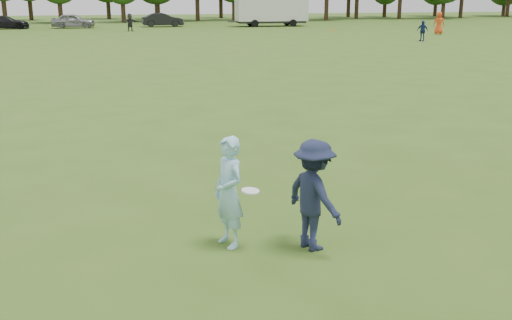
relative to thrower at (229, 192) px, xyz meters
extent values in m
plane|color=#355317|center=(1.38, -0.62, -0.86)|extent=(200.00, 200.00, 0.00)
imported|color=#97D2EA|center=(0.00, 0.00, 0.00)|extent=(0.60, 0.73, 1.71)
imported|color=#1B223C|center=(1.21, -0.39, -0.01)|extent=(0.99, 1.25, 1.69)
imported|color=navy|center=(22.24, 35.65, -0.06)|extent=(0.88, 0.98, 1.60)
imported|color=#E4461A|center=(27.61, 42.61, 0.16)|extent=(1.17, 0.97, 2.04)
imported|color=#282828|center=(0.07, 53.46, 0.01)|extent=(1.67, 1.10, 1.72)
imported|color=black|center=(-12.62, 60.20, -0.16)|extent=(4.78, 1.97, 1.38)
imported|color=gray|center=(-5.75, 60.35, -0.09)|extent=(4.61, 2.07, 1.54)
imported|color=black|center=(3.85, 60.73, -0.10)|extent=(4.64, 1.76, 1.51)
cone|color=orange|center=(19.76, 49.23, -0.71)|extent=(0.28, 0.28, 0.30)
cylinder|color=white|center=(0.29, -0.20, 0.06)|extent=(0.28, 0.28, 0.06)
cube|color=silver|center=(15.93, 58.98, 1.04)|extent=(8.00, 2.50, 2.60)
cube|color=black|center=(15.93, 58.98, -0.36)|extent=(7.60, 2.30, 0.25)
cylinder|color=black|center=(13.73, 57.73, -0.46)|extent=(0.80, 0.25, 0.80)
cylinder|color=black|center=(13.73, 60.23, -0.46)|extent=(0.80, 0.25, 0.80)
cylinder|color=black|center=(18.13, 57.73, -0.46)|extent=(0.80, 0.25, 0.80)
cylinder|color=black|center=(18.13, 60.23, -0.46)|extent=(0.80, 0.25, 0.80)
cube|color=#333333|center=(11.53, 58.98, -0.31)|extent=(1.20, 0.15, 0.12)
cylinder|color=#332114|center=(-14.52, 72.47, 0.87)|extent=(0.56, 0.56, 3.46)
cylinder|color=#332114|center=(-7.93, 72.33, 0.71)|extent=(0.56, 0.56, 3.14)
cylinder|color=#332114|center=(-0.23, 72.07, 0.65)|extent=(0.56, 0.56, 3.01)
cylinder|color=#332114|center=(4.21, 74.45, 0.76)|extent=(0.56, 0.56, 3.23)
cylinder|color=#332114|center=(9.62, 74.36, 1.03)|extent=(0.56, 0.56, 3.77)
cylinder|color=#332114|center=(14.76, 74.94, 0.81)|extent=(0.56, 0.56, 3.33)
cylinder|color=#332114|center=(20.96, 75.19, 0.75)|extent=(0.56, 0.56, 3.22)
cylinder|color=#332114|center=(27.22, 72.25, 1.22)|extent=(0.56, 0.56, 4.15)
cylinder|color=#332114|center=(33.11, 75.77, 1.12)|extent=(0.56, 0.56, 3.95)
cylinder|color=#332114|center=(39.24, 74.39, 1.09)|extent=(0.56, 0.56, 3.90)
cylinder|color=#332114|center=(45.55, 73.16, 0.72)|extent=(0.56, 0.56, 3.16)
cylinder|color=#332114|center=(49.94, 75.58, 1.29)|extent=(0.56, 0.56, 4.29)
cylinder|color=#332114|center=(59.08, 77.14, 0.98)|extent=(0.56, 0.56, 3.68)
cylinder|color=#332114|center=(-12.56, 81.31, 0.79)|extent=(0.56, 0.56, 3.29)
cylinder|color=#332114|center=(-2.11, 82.77, 0.78)|extent=(0.56, 0.56, 3.28)
cylinder|color=#332114|center=(4.84, 81.23, 0.70)|extent=(0.56, 0.56, 3.11)
cylinder|color=#332114|center=(14.26, 82.64, 0.89)|extent=(0.56, 0.56, 3.50)
cylinder|color=#332114|center=(22.04, 83.24, 1.04)|extent=(0.56, 0.56, 3.80)
cylinder|color=#332114|center=(34.10, 81.49, 1.06)|extent=(0.56, 0.56, 3.84)
cylinder|color=#332114|center=(39.64, 80.33, 0.43)|extent=(0.56, 0.56, 2.58)
cylinder|color=#332114|center=(49.11, 81.76, 0.46)|extent=(0.56, 0.56, 2.62)
cylinder|color=#332114|center=(60.67, 80.43, 0.42)|extent=(0.56, 0.56, 2.54)
camera|label=1|loc=(-1.53, -8.39, 2.90)|focal=42.00mm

